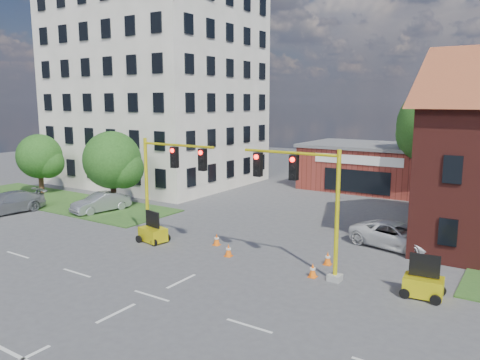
{
  "coord_description": "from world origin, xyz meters",
  "views": [
    {
      "loc": [
        13.68,
        -13.91,
        8.36
      ],
      "look_at": [
        -1.94,
        10.0,
        3.5
      ],
      "focal_mm": 35.0,
      "sensor_mm": 36.0,
      "label": 1
    }
  ],
  "objects": [
    {
      "name": "cone_c",
      "position": [
        4.94,
        5.83,
        0.34
      ],
      "size": [
        0.4,
        0.4,
        0.7
      ],
      "color": "#F8610D",
      "rests_on": "ground"
    },
    {
      "name": "sedan_silver_front",
      "position": [
        -14.12,
        9.31,
        0.73
      ],
      "size": [
        2.35,
        4.64,
        1.46
      ],
      "primitive_type": "imported",
      "rotation": [
        0.0,
        0.0,
        -0.19
      ],
      "color": "#93969A",
      "rests_on": "ground"
    },
    {
      "name": "signal_mast_east",
      "position": [
        4.36,
        6.0,
        3.92
      ],
      "size": [
        5.3,
        0.6,
        6.2
      ],
      "color": "gray",
      "rests_on": "ground"
    },
    {
      "name": "cone_a",
      "position": [
        -0.17,
        6.14,
        0.34
      ],
      "size": [
        0.4,
        0.4,
        0.7
      ],
      "color": "#F8610D",
      "rests_on": "ground"
    },
    {
      "name": "cone_b",
      "position": [
        -1.88,
        7.4,
        0.34
      ],
      "size": [
        0.4,
        0.4,
        0.7
      ],
      "color": "#F8610D",
      "rests_on": "ground"
    },
    {
      "name": "trailer_east",
      "position": [
        9.88,
        6.31,
        0.57
      ],
      "size": [
        1.7,
        1.22,
        1.83
      ],
      "rotation": [
        0.0,
        0.0,
        0.1
      ],
      "color": "#FEEE15",
      "rests_on": "ground"
    },
    {
      "name": "tree_nw_front",
      "position": [
        -13.77,
        10.58,
        3.7
      ],
      "size": [
        4.65,
        4.43,
        6.08
      ],
      "color": "#321F12",
      "rests_on": "ground"
    },
    {
      "name": "tree_large",
      "position": [
        6.86,
        27.08,
        6.08
      ],
      "size": [
        7.33,
        6.98,
        9.84
      ],
      "color": "#321F12",
      "rests_on": "ground"
    },
    {
      "name": "signal_mast_west",
      "position": [
        -4.36,
        6.0,
        3.92
      ],
      "size": [
        5.3,
        0.6,
        6.2
      ],
      "color": "gray",
      "rests_on": "ground"
    },
    {
      "name": "ground",
      "position": [
        0.0,
        0.0,
        0.0
      ],
      "size": [
        120.0,
        120.0,
        0.0
      ],
      "primitive_type": "plane",
      "color": "#454547",
      "rests_on": "ground"
    },
    {
      "name": "office_block",
      "position": [
        -20.0,
        21.9,
        10.31
      ],
      "size": [
        18.4,
        15.4,
        20.6
      ],
      "color": "beige",
      "rests_on": "ground"
    },
    {
      "name": "sedan_silver_rear",
      "position": [
        -19.67,
        5.2,
        0.79
      ],
      "size": [
        2.88,
        5.67,
        1.58
      ],
      "primitive_type": "imported",
      "rotation": [
        0.0,
        0.0,
        -0.13
      ],
      "color": "#93969A",
      "rests_on": "ground"
    },
    {
      "name": "pickup_white",
      "position": [
        7.07,
        12.58,
        0.73
      ],
      "size": [
        5.71,
        3.63,
        1.47
      ],
      "primitive_type": "imported",
      "rotation": [
        0.0,
        0.0,
        1.33
      ],
      "color": "silver",
      "rests_on": "ground"
    },
    {
      "name": "trailer_west",
      "position": [
        -5.43,
        5.82,
        0.57
      ],
      "size": [
        1.77,
        1.35,
        1.81
      ],
      "rotation": [
        0.0,
        0.0,
        -0.19
      ],
      "color": "#FEEE15",
      "rests_on": "ground"
    },
    {
      "name": "cone_d",
      "position": [
        4.86,
        7.86,
        0.34
      ],
      "size": [
        0.4,
        0.4,
        0.7
      ],
      "color": "#F8610D",
      "rests_on": "ground"
    },
    {
      "name": "grass_verge_nw",
      "position": [
        -20.0,
        10.0,
        0.04
      ],
      "size": [
        22.0,
        6.0,
        0.08
      ],
      "primitive_type": "cube",
      "color": "#2A501E",
      "rests_on": "ground"
    },
    {
      "name": "brick_shop",
      "position": [
        0.0,
        29.98,
        2.16
      ],
      "size": [
        12.4,
        8.4,
        4.3
      ],
      "color": "maroon",
      "rests_on": "ground"
    },
    {
      "name": "tree_nw_rear",
      "position": [
        -23.8,
        11.08,
        3.3
      ],
      "size": [
        4.15,
        3.95,
        5.43
      ],
      "color": "#321F12",
      "rests_on": "ground"
    },
    {
      "name": "lane_markings",
      "position": [
        0.0,
        -3.0,
        0.01
      ],
      "size": [
        60.0,
        36.0,
        0.01
      ],
      "primitive_type": null,
      "color": "silver",
      "rests_on": "ground"
    }
  ]
}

